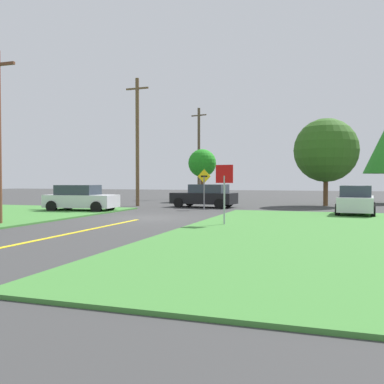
{
  "coord_description": "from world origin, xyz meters",
  "views": [
    {
      "loc": [
        8.77,
        -19.36,
        1.91
      ],
      "look_at": [
        0.92,
        4.69,
        1.2
      ],
      "focal_mm": 39.18,
      "sensor_mm": 36.0,
      "label": 1
    }
  ],
  "objects": [
    {
      "name": "parked_car_near_building",
      "position": [
        -5.67,
        2.86,
        0.81
      ],
      "size": [
        4.42,
        2.35,
        1.62
      ],
      "rotation": [
        0.0,
        0.0,
        0.08
      ],
      "color": "silver",
      "rests_on": "ground"
    },
    {
      "name": "stop_sign",
      "position": [
        4.66,
        -2.42,
        1.8
      ],
      "size": [
        0.75,
        0.12,
        2.55
      ],
      "rotation": [
        0.0,
        0.0,
        3.02
      ],
      "color": "#9EA0A8",
      "rests_on": "ground"
    },
    {
      "name": "oak_tree_right",
      "position": [
        -2.06,
        16.77,
        3.42
      ],
      "size": [
        2.51,
        2.51,
        4.71
      ],
      "color": "brown",
      "rests_on": "ground"
    },
    {
      "name": "ground_plane",
      "position": [
        0.0,
        0.0,
        0.0
      ],
      "size": [
        120.0,
        120.0,
        0.0
      ],
      "primitive_type": "plane",
      "color": "#3A3A3A"
    },
    {
      "name": "car_approaching_junction",
      "position": [
        0.49,
        8.98,
        0.81
      ],
      "size": [
        4.65,
        2.5,
        1.62
      ],
      "rotation": [
        0.0,
        0.0,
        3.04
      ],
      "color": "black",
      "rests_on": "ground"
    },
    {
      "name": "direction_sign",
      "position": [
        1.06,
        6.82,
        1.63
      ],
      "size": [
        0.91,
        0.08,
        2.62
      ],
      "color": "slate",
      "rests_on": "ground"
    },
    {
      "name": "utility_pole_mid",
      "position": [
        -4.67,
        8.83,
        4.85
      ],
      "size": [
        1.8,
        0.27,
        9.41
      ],
      "color": "brown",
      "rests_on": "ground"
    },
    {
      "name": "grass_verge_right",
      "position": [
        9.33,
        -4.0,
        0.04
      ],
      "size": [
        12.0,
        20.0,
        0.08
      ],
      "primitive_type": "cube",
      "color": "#418136",
      "rests_on": "ground"
    },
    {
      "name": "pine_tree_center",
      "position": [
        8.57,
        13.4,
        4.14
      ],
      "size": [
        4.74,
        4.74,
        6.51
      ],
      "color": "brown",
      "rests_on": "ground"
    },
    {
      "name": "car_on_crossroad",
      "position": [
        10.21,
        5.11,
        0.8
      ],
      "size": [
        2.25,
        4.43,
        1.62
      ],
      "rotation": [
        0.0,
        0.0,
        1.48
      ],
      "color": "silver",
      "rests_on": "ground"
    },
    {
      "name": "lane_stripe_center",
      "position": [
        0.0,
        -8.0,
        0.01
      ],
      "size": [
        0.2,
        14.0,
        0.01
      ],
      "primitive_type": "cube",
      "color": "yellow",
      "rests_on": "ground"
    },
    {
      "name": "utility_pole_far",
      "position": [
        -4.19,
        22.66,
        4.86
      ],
      "size": [
        1.77,
        0.58,
        9.46
      ],
      "color": "brown",
      "rests_on": "ground"
    }
  ]
}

